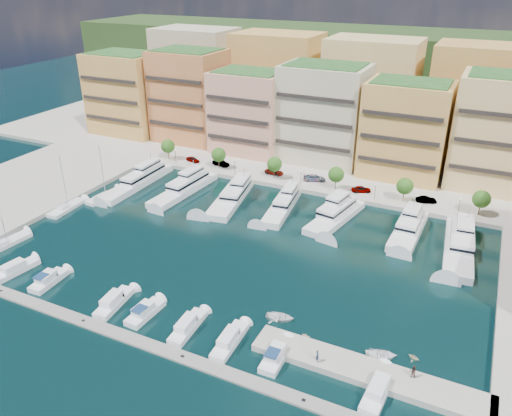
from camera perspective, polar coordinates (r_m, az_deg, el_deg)
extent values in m
plane|color=black|center=(96.54, -1.59, -4.76)|extent=(400.00, 400.00, 0.00)
cube|color=#9E998E|center=(149.34, 9.37, 6.30)|extent=(220.00, 64.00, 2.00)
cube|color=#193415|center=(193.99, 13.62, 10.48)|extent=(240.00, 40.00, 58.00)
cube|color=gray|center=(77.71, -14.12, -14.34)|extent=(72.00, 2.20, 0.35)
cube|color=#9E998E|center=(71.84, 12.56, -18.11)|extent=(32.00, 5.00, 2.00)
cube|color=gold|center=(165.83, -14.50, 12.48)|extent=(22.00, 16.00, 24.00)
cube|color=black|center=(159.77, -16.38, 11.77)|extent=(20.24, 0.50, 0.90)
cube|color=#1F4E22|center=(163.57, -14.99, 16.69)|extent=(19.36, 14.08, 0.80)
cube|color=#D37B46|center=(154.33, -7.56, 12.48)|extent=(20.00, 16.00, 26.00)
cube|color=black|center=(147.69, -9.32, 11.76)|extent=(18.40, 0.50, 0.90)
cube|color=#1F4E22|center=(151.84, -7.87, 17.40)|extent=(17.60, 14.08, 0.80)
cube|color=tan|center=(142.99, -0.72, 10.80)|extent=(20.00, 15.00, 22.00)
cube|color=black|center=(136.34, -2.19, 10.03)|extent=(18.40, 0.50, 0.90)
cube|color=#1F4E22|center=(140.46, -0.75, 15.30)|extent=(17.60, 13.20, 0.80)
cube|color=beige|center=(136.75, 7.70, 10.52)|extent=(22.00, 16.00, 25.00)
cube|color=black|center=(129.21, 6.52, 9.68)|extent=(20.24, 0.50, 0.90)
cube|color=#1F4E22|center=(133.96, 8.04, 15.85)|extent=(19.36, 14.08, 0.80)
cube|color=#DDA753|center=(130.32, 16.68, 8.44)|extent=(20.00, 15.00, 23.00)
cube|color=black|center=(122.99, 16.01, 7.51)|extent=(18.40, 0.50, 0.90)
cube|color=#1F4E22|center=(127.48, 17.37, 13.54)|extent=(17.60, 13.20, 0.80)
cube|color=#E7C77A|center=(130.58, 26.47, 7.53)|extent=(22.00, 16.00, 26.00)
cube|color=black|center=(122.66, 26.36, 6.49)|extent=(20.24, 0.50, 0.90)
cube|color=beige|center=(177.85, -6.76, 14.95)|extent=(26.00, 18.00, 30.00)
cube|color=#DDA753|center=(164.10, 2.45, 14.19)|extent=(26.00, 18.00, 30.00)
cube|color=#E7C77A|center=(155.01, 12.95, 12.88)|extent=(26.00, 18.00, 30.00)
cube|color=gold|center=(151.41, 24.19, 11.00)|extent=(26.00, 18.00, 30.00)
cylinder|color=#473323|center=(140.74, -9.97, 6.11)|extent=(0.24, 0.24, 3.00)
sphere|color=#214C15|center=(140.01, -10.04, 6.97)|extent=(3.80, 3.80, 3.80)
cylinder|color=#473323|center=(132.51, -4.26, 5.18)|extent=(0.24, 0.24, 3.00)
sphere|color=#214C15|center=(131.73, -4.30, 6.09)|extent=(3.80, 3.80, 3.80)
cylinder|color=#473323|center=(125.77, 2.11, 4.07)|extent=(0.24, 0.24, 3.00)
sphere|color=#214C15|center=(124.95, 2.12, 5.03)|extent=(3.80, 3.80, 3.80)
cylinder|color=#473323|center=(120.79, 9.08, 2.80)|extent=(0.24, 0.24, 3.00)
sphere|color=#214C15|center=(119.94, 9.15, 3.79)|extent=(3.80, 3.80, 3.80)
cylinder|color=#473323|center=(117.80, 16.51, 1.40)|extent=(0.24, 0.24, 3.00)
sphere|color=#214C15|center=(116.92, 16.64, 2.41)|extent=(3.80, 3.80, 3.80)
cylinder|color=#473323|center=(116.93, 24.17, -0.07)|extent=(0.24, 0.24, 3.00)
sphere|color=#214C15|center=(116.05, 24.37, 0.93)|extent=(3.80, 3.80, 3.80)
cylinder|color=black|center=(136.62, -9.16, 5.78)|extent=(0.10, 0.10, 4.00)
sphere|color=#FFF2CC|center=(135.94, -9.22, 6.59)|extent=(0.30, 0.30, 0.30)
cylinder|color=black|center=(127.72, -2.43, 4.65)|extent=(0.10, 0.10, 4.00)
sphere|color=#FFF2CC|center=(126.99, -2.45, 5.52)|extent=(0.30, 0.30, 0.30)
cylinder|color=black|center=(120.86, 5.15, 3.30)|extent=(0.10, 0.10, 4.00)
sphere|color=#FFF2CC|center=(120.09, 5.19, 4.21)|extent=(0.30, 0.30, 0.30)
cylinder|color=black|center=(116.40, 13.45, 1.75)|extent=(0.10, 0.10, 4.00)
sphere|color=#FFF2CC|center=(115.61, 13.55, 2.68)|extent=(0.30, 0.30, 0.30)
cylinder|color=black|center=(114.64, 22.18, 0.08)|extent=(0.10, 0.10, 4.00)
sphere|color=#FFF2CC|center=(113.83, 22.35, 1.01)|extent=(0.30, 0.30, 0.30)
cube|color=white|center=(127.62, -13.36, 2.65)|extent=(4.63, 25.12, 2.30)
cube|color=white|center=(128.64, -12.78, 3.89)|extent=(3.72, 13.83, 1.80)
cube|color=black|center=(128.64, -12.78, 3.89)|extent=(3.78, 13.89, 0.55)
cube|color=white|center=(129.52, -12.31, 4.85)|extent=(2.69, 7.55, 1.40)
cylinder|color=#B2B2B7|center=(130.08, -11.98, 5.73)|extent=(0.14, 0.14, 1.80)
cube|color=white|center=(121.37, -8.25, 1.87)|extent=(6.09, 22.86, 2.30)
cube|color=white|center=(122.28, -7.73, 3.14)|extent=(4.60, 12.65, 1.80)
cube|color=black|center=(122.28, -7.73, 3.14)|extent=(4.66, 12.72, 0.55)
cube|color=white|center=(123.07, -7.32, 4.12)|extent=(3.22, 6.95, 1.40)
cylinder|color=#B2B2B7|center=(123.55, -7.03, 5.02)|extent=(0.14, 0.14, 1.80)
cube|color=black|center=(121.55, -8.24, 1.68)|extent=(6.14, 22.91, 0.35)
cube|color=white|center=(115.80, -2.92, 0.90)|extent=(8.91, 22.05, 2.30)
cube|color=white|center=(116.68, -2.44, 2.21)|extent=(6.27, 12.38, 1.80)
cube|color=black|center=(116.68, -2.44, 2.21)|extent=(6.34, 12.45, 0.55)
cube|color=white|center=(117.44, -2.07, 3.23)|extent=(4.19, 6.89, 1.40)
cylinder|color=#B2B2B7|center=(117.90, -1.79, 4.17)|extent=(0.14, 0.14, 1.80)
cube|color=white|center=(111.78, 2.97, -0.06)|extent=(6.56, 19.76, 2.30)
cube|color=white|center=(112.53, 3.38, 1.26)|extent=(4.72, 11.01, 1.80)
cube|color=black|center=(112.53, 3.38, 1.26)|extent=(4.79, 11.08, 0.55)
cube|color=white|center=(113.19, 3.70, 2.29)|extent=(3.20, 6.09, 1.40)
cylinder|color=#B2B2B7|center=(113.56, 3.95, 3.25)|extent=(0.14, 0.14, 1.80)
cube|color=white|center=(108.28, 9.00, -1.28)|extent=(8.41, 19.78, 2.30)
cube|color=white|center=(109.04, 9.37, 0.10)|extent=(5.95, 11.12, 1.80)
cube|color=black|center=(109.04, 9.37, 0.10)|extent=(6.02, 11.19, 0.55)
cube|color=white|center=(109.71, 9.67, 1.17)|extent=(3.99, 6.21, 1.40)
cylinder|color=#B2B2B7|center=(110.08, 9.91, 2.15)|extent=(0.14, 0.14, 1.80)
cube|color=black|center=(108.48, 8.98, -1.49)|extent=(8.47, 19.84, 0.35)
cube|color=white|center=(106.12, 16.95, -2.75)|extent=(5.37, 18.29, 2.30)
cube|color=white|center=(106.82, 17.26, -1.36)|extent=(4.26, 10.10, 1.80)
cube|color=black|center=(106.82, 17.26, -1.36)|extent=(4.32, 10.16, 0.55)
cube|color=white|center=(107.43, 17.50, -0.28)|extent=(3.06, 5.53, 1.40)
cylinder|color=#B2B2B7|center=(107.76, 17.71, 0.72)|extent=(0.14, 0.14, 1.80)
cube|color=white|center=(103.33, 22.11, -4.43)|extent=(6.97, 23.61, 2.30)
cube|color=white|center=(104.45, 22.42, -2.86)|extent=(5.22, 13.09, 1.80)
cube|color=black|center=(104.45, 22.42, -2.86)|extent=(5.29, 13.16, 0.55)
cube|color=white|center=(105.42, 22.65, -1.65)|extent=(3.63, 7.20, 1.40)
cylinder|color=#B2B2B7|center=(106.02, 22.86, -0.57)|extent=(0.14, 0.14, 1.80)
cube|color=white|center=(99.37, -25.71, -6.49)|extent=(3.55, 8.63, 1.40)
cube|color=white|center=(98.53, -26.04, -5.96)|extent=(2.46, 4.24, 1.10)
cube|color=black|center=(99.49, -25.29, -5.65)|extent=(1.81, 0.33, 0.55)
cube|color=white|center=(93.87, -22.58, -7.79)|extent=(3.17, 7.32, 1.40)
cube|color=white|center=(93.01, -22.87, -7.23)|extent=(2.32, 3.57, 1.10)
cube|color=black|center=(93.90, -22.21, -6.95)|extent=(1.92, 0.24, 0.55)
cube|color=navy|center=(92.22, -23.35, -7.18)|extent=(2.02, 2.27, 0.12)
cube|color=white|center=(84.90, -15.86, -10.47)|extent=(3.39, 8.53, 1.40)
cube|color=white|center=(83.92, -16.15, -9.90)|extent=(2.37, 4.17, 1.10)
cube|color=black|center=(85.04, -15.40, -9.47)|extent=(1.80, 0.30, 0.55)
cube|color=white|center=(81.54, -12.53, -11.73)|extent=(2.88, 7.28, 1.40)
cube|color=white|center=(80.55, -12.77, -11.13)|extent=(2.16, 3.53, 1.10)
cube|color=black|center=(81.57, -12.14, -10.75)|extent=(1.86, 0.18, 0.55)
cube|color=navy|center=(79.63, -13.23, -11.14)|extent=(1.90, 2.23, 0.12)
cube|color=white|center=(77.69, -7.77, -13.45)|extent=(2.79, 8.45, 1.40)
cube|color=white|center=(76.61, -8.00, -12.87)|extent=(2.04, 4.09, 1.10)
cube|color=black|center=(77.84, -7.31, -12.34)|extent=(1.69, 0.19, 0.55)
cube|color=white|center=(74.75, -2.99, -15.06)|extent=(2.72, 8.65, 1.40)
cube|color=white|center=(73.62, -3.18, -14.49)|extent=(2.01, 4.18, 1.10)
cube|color=black|center=(74.93, -2.53, -13.88)|extent=(1.71, 0.17, 0.55)
cube|color=white|center=(72.35, 2.32, -16.71)|extent=(2.72, 7.25, 1.40)
cube|color=white|center=(71.23, 2.22, -16.11)|extent=(2.07, 3.50, 1.10)
cube|color=black|center=(72.39, 2.69, -15.57)|extent=(1.83, 0.15, 0.55)
cube|color=navy|center=(70.19, 1.91, -16.21)|extent=(1.83, 2.20, 0.12)
cube|color=white|center=(69.67, 13.76, -19.69)|extent=(3.03, 8.86, 1.40)
cube|color=white|center=(68.46, 13.79, -19.17)|extent=(2.20, 4.30, 1.10)
cube|color=black|center=(69.88, 14.11, -18.37)|extent=(1.80, 0.21, 0.55)
cube|color=white|center=(122.67, -16.90, 1.16)|extent=(3.71, 9.90, 1.20)
cube|color=white|center=(121.68, -17.25, 1.37)|extent=(1.87, 2.57, 0.60)
cylinder|color=#B2B2B7|center=(120.51, -17.15, 4.10)|extent=(0.14, 0.14, 12.00)
cylinder|color=#B2B2B7|center=(121.08, -17.44, 1.59)|extent=(0.56, 4.34, 0.10)
cube|color=white|center=(109.33, -26.69, -3.76)|extent=(3.66, 10.50, 1.20)
cube|color=white|center=(108.41, -27.19, -3.57)|extent=(1.89, 2.71, 0.60)
cylinder|color=#B2B2B7|center=(106.80, -27.17, -0.55)|extent=(0.14, 0.14, 12.00)
cube|color=white|center=(119.72, -20.81, -0.07)|extent=(3.57, 10.08, 1.20)
cube|color=white|center=(118.76, -21.21, 0.13)|extent=(1.87, 2.60, 0.60)
cylinder|color=#B2B2B7|center=(117.48, -21.15, 2.92)|extent=(0.14, 0.14, 12.00)
cylinder|color=#B2B2B7|center=(118.18, -21.43, 0.34)|extent=(0.45, 4.45, 0.10)
imported|color=beige|center=(75.32, 17.59, -15.94)|extent=(2.08, 1.95, 0.88)
imported|color=beige|center=(75.61, 5.74, -14.42)|extent=(2.13, 2.02, 0.89)
imported|color=white|center=(74.48, 14.12, -15.97)|extent=(5.04, 4.30, 0.88)
imported|color=white|center=(78.82, 2.75, -12.35)|extent=(4.95, 4.01, 0.90)
imported|color=gray|center=(137.98, -7.23, 5.54)|extent=(4.35, 2.46, 1.40)
imported|color=gray|center=(134.17, -4.03, 5.13)|extent=(5.11, 2.60, 1.61)
imported|color=gray|center=(128.43, 2.10, 4.15)|extent=(5.13, 2.77, 1.37)
imported|color=gray|center=(125.14, 6.68, 3.44)|extent=(5.87, 4.01, 1.58)
imported|color=gray|center=(120.52, 11.93, 2.12)|extent=(4.85, 3.50, 1.54)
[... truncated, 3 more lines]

